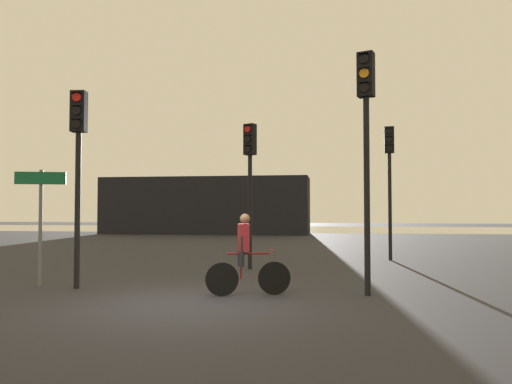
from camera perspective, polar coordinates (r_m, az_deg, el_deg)
ground_plane at (r=9.21m, az=-7.92°, el=-12.64°), size 120.00×120.00×0.00m
water_strip at (r=45.74m, az=5.36°, el=-4.24°), size 80.00×16.00×0.01m
distant_building at (r=36.78m, az=-5.71°, el=-1.57°), size 15.02×4.00×4.09m
traffic_light_near_right at (r=10.31m, az=12.49°, el=7.27°), size 0.38×0.40×4.87m
traffic_light_far_right at (r=17.66m, az=15.02°, el=2.74°), size 0.34×0.36×4.56m
traffic_light_center at (r=14.44m, az=-0.70°, el=2.81°), size 0.39×0.41×4.20m
traffic_light_near_left at (r=11.57m, az=-19.65°, el=4.50°), size 0.35×0.36×4.30m
direction_sign_post at (r=12.16m, az=-23.42°, el=-1.90°), size 1.06×0.35×2.60m
cyclist at (r=9.98m, az=-1.24°, el=-7.10°), size 1.64×0.65×1.62m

